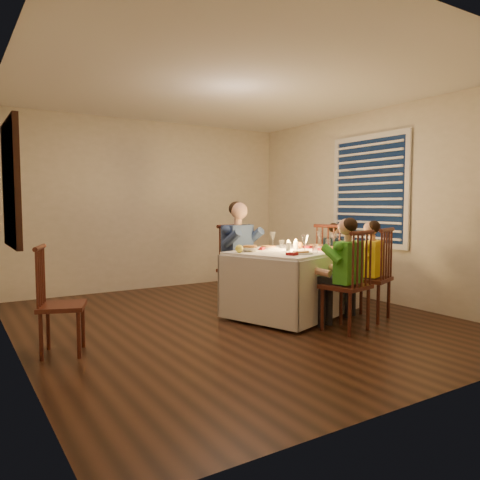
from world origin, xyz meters
TOP-DOWN VIEW (x-y plane):
  - ground at (0.00, 0.00)m, footprint 5.00×5.00m
  - wall_left at (-2.25, 0.00)m, footprint 0.02×5.00m
  - wall_right at (2.25, 0.00)m, footprint 0.02×5.00m
  - wall_back at (0.00, 2.50)m, footprint 4.50×0.02m
  - ceiling at (0.00, 0.00)m, footprint 5.00×5.00m
  - dining_table at (0.74, -0.09)m, footprint 1.75×1.50m
  - chair_adult at (0.45, 0.65)m, footprint 0.52×0.51m
  - chair_near_left at (0.76, -0.94)m, footprint 0.51×0.50m
  - chair_near_right at (1.34, -0.74)m, footprint 0.56×0.54m
  - chair_end at (1.69, 0.21)m, footprint 0.53×0.55m
  - chair_extra at (-1.90, -0.18)m, footprint 0.49×0.50m
  - adult at (0.45, 0.65)m, footprint 0.61×0.58m
  - child_green at (0.76, -0.94)m, footprint 0.49×0.46m
  - child_yellow at (1.34, -0.74)m, footprint 0.49×0.48m
  - child_teal at (1.69, 0.21)m, footprint 0.42×0.44m
  - setting_adult at (0.61, 0.23)m, footprint 0.33×0.33m
  - setting_green at (0.55, -0.46)m, footprint 0.33×0.33m
  - setting_yellow at (1.17, -0.26)m, footprint 0.33×0.33m
  - setting_teal at (1.24, 0.07)m, footprint 0.33×0.33m
  - candle_left at (0.64, -0.12)m, footprint 0.06×0.06m
  - candle_right at (0.80, -0.07)m, footprint 0.06×0.06m
  - squash at (0.04, -0.00)m, footprint 0.09×0.09m
  - orange_fruit at (0.95, 0.04)m, footprint 0.08×0.08m
  - serving_bowl at (0.22, 0.05)m, footprint 0.29×0.29m
  - wall_mirror at (-2.22, 0.30)m, footprint 0.06×0.95m
  - window_blinds at (2.21, 0.10)m, footprint 0.07×1.34m

SIDE VIEW (x-z plane):
  - ground at x=0.00m, z-range 0.00..0.00m
  - chair_adult at x=0.45m, z-range -0.53..0.53m
  - chair_near_left at x=0.76m, z-range -0.53..0.53m
  - chair_near_right at x=1.34m, z-range -0.53..0.53m
  - chair_end at x=1.69m, z-range -0.53..0.53m
  - chair_extra at x=-1.90m, z-range -0.48..0.48m
  - adult at x=0.45m, z-range -0.68..0.68m
  - child_green at x=0.76m, z-range -0.59..0.59m
  - child_yellow at x=1.34m, z-range -0.57..0.57m
  - child_teal at x=1.69m, z-range -0.53..0.53m
  - dining_table at x=0.74m, z-range 0.18..0.92m
  - setting_adult at x=0.61m, z-range 0.77..0.79m
  - setting_green at x=0.55m, z-range 0.77..0.79m
  - setting_yellow at x=1.17m, z-range 0.77..0.79m
  - setting_teal at x=1.24m, z-range 0.77..0.79m
  - serving_bowl at x=0.22m, z-range 0.77..0.83m
  - orange_fruit at x=0.95m, z-range 0.77..0.85m
  - squash at x=0.04m, z-range 0.77..0.86m
  - candle_left at x=0.64m, z-range 0.77..0.87m
  - candle_right at x=0.80m, z-range 0.77..0.87m
  - wall_left at x=-2.25m, z-range 0.00..2.60m
  - wall_right at x=2.25m, z-range 0.00..2.60m
  - wall_back at x=0.00m, z-range 0.00..2.60m
  - wall_mirror at x=-2.22m, z-range 0.92..2.08m
  - window_blinds at x=2.21m, z-range 0.73..2.27m
  - ceiling at x=0.00m, z-range 2.60..2.60m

